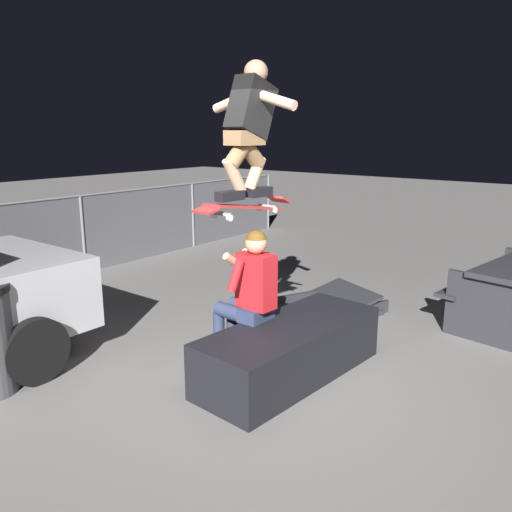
{
  "coord_description": "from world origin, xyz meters",
  "views": [
    {
      "loc": [
        -3.33,
        -2.32,
        2.18
      ],
      "look_at": [
        0.18,
        0.42,
        1.09
      ],
      "focal_mm": 36.28,
      "sensor_mm": 36.0,
      "label": 1
    }
  ],
  "objects_px": {
    "person_sitting_on_ledge": "(247,291)",
    "skateboard": "(245,207)",
    "skater_airborne": "(249,123)",
    "kicker_ramp": "(323,308)",
    "ledge_box_main": "(290,350)"
  },
  "relations": [
    {
      "from": "ledge_box_main",
      "to": "skater_airborne",
      "type": "bearing_deg",
      "value": 119.18
    },
    {
      "from": "skateboard",
      "to": "ledge_box_main",
      "type": "bearing_deg",
      "value": -54.02
    },
    {
      "from": "person_sitting_on_ledge",
      "to": "skater_airborne",
      "type": "relative_size",
      "value": 1.19
    },
    {
      "from": "skater_airborne",
      "to": "kicker_ramp",
      "type": "height_order",
      "value": "skater_airborne"
    },
    {
      "from": "person_sitting_on_ledge",
      "to": "skateboard",
      "type": "height_order",
      "value": "skateboard"
    },
    {
      "from": "person_sitting_on_ledge",
      "to": "skater_airborne",
      "type": "xyz_separation_m",
      "value": [
        -0.09,
        -0.1,
        1.49
      ]
    },
    {
      "from": "ledge_box_main",
      "to": "kicker_ramp",
      "type": "height_order",
      "value": "ledge_box_main"
    },
    {
      "from": "person_sitting_on_ledge",
      "to": "ledge_box_main",
      "type": "bearing_deg",
      "value": -78.3
    },
    {
      "from": "skater_airborne",
      "to": "person_sitting_on_ledge",
      "type": "bearing_deg",
      "value": 47.93
    },
    {
      "from": "skateboard",
      "to": "kicker_ramp",
      "type": "distance_m",
      "value": 2.42
    },
    {
      "from": "ledge_box_main",
      "to": "skateboard",
      "type": "relative_size",
      "value": 1.82
    },
    {
      "from": "person_sitting_on_ledge",
      "to": "kicker_ramp",
      "type": "xyz_separation_m",
      "value": [
        1.73,
        0.21,
        -0.68
      ]
    },
    {
      "from": "kicker_ramp",
      "to": "skateboard",
      "type": "bearing_deg",
      "value": -170.7
    },
    {
      "from": "skateboard",
      "to": "skater_airborne",
      "type": "xyz_separation_m",
      "value": [
        0.06,
        -0.0,
        0.69
      ]
    },
    {
      "from": "person_sitting_on_ledge",
      "to": "skateboard",
      "type": "bearing_deg",
      "value": -146.49
    }
  ]
}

